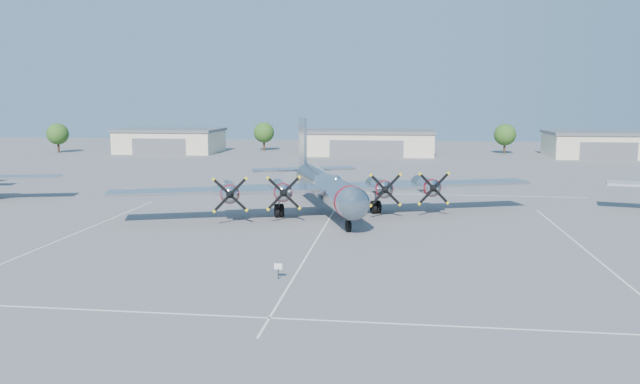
# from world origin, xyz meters

# --- Properties ---
(ground) EXTENTS (260.00, 260.00, 0.00)m
(ground) POSITION_xyz_m (0.00, 0.00, 0.00)
(ground) COLOR #5D5D60
(ground) RESTS_ON ground
(parking_lines) EXTENTS (60.00, 50.08, 0.01)m
(parking_lines) POSITION_xyz_m (0.00, -1.75, 0.01)
(parking_lines) COLOR silver
(parking_lines) RESTS_ON ground
(hangar_west) EXTENTS (22.60, 14.60, 5.40)m
(hangar_west) POSITION_xyz_m (-45.00, 81.96, 2.71)
(hangar_west) COLOR beige
(hangar_west) RESTS_ON ground
(hangar_center) EXTENTS (28.60, 14.60, 5.40)m
(hangar_center) POSITION_xyz_m (0.00, 81.96, 2.71)
(hangar_center) COLOR beige
(hangar_center) RESTS_ON ground
(hangar_east) EXTENTS (20.60, 14.60, 5.40)m
(hangar_east) POSITION_xyz_m (48.00, 81.96, 2.71)
(hangar_east) COLOR beige
(hangar_east) RESTS_ON ground
(tree_far_west) EXTENTS (4.80, 4.80, 6.64)m
(tree_far_west) POSITION_xyz_m (-70.00, 78.00, 4.22)
(tree_far_west) COLOR #382619
(tree_far_west) RESTS_ON ground
(tree_west) EXTENTS (4.80, 4.80, 6.64)m
(tree_west) POSITION_xyz_m (-25.00, 90.00, 4.22)
(tree_west) COLOR #382619
(tree_west) RESTS_ON ground
(tree_east) EXTENTS (4.80, 4.80, 6.64)m
(tree_east) POSITION_xyz_m (30.00, 88.00, 4.22)
(tree_east) COLOR #382619
(tree_east) RESTS_ON ground
(main_bomber_b29) EXTENTS (51.39, 42.86, 9.72)m
(main_bomber_b29) POSITION_xyz_m (-0.95, 10.89, 0.00)
(main_bomber_b29) COLOR silver
(main_bomber_b29) RESTS_ON ground
(info_placard) EXTENTS (0.56, 0.06, 1.08)m
(info_placard) POSITION_xyz_m (-1.00, -14.43, 0.76)
(info_placard) COLOR black
(info_placard) RESTS_ON ground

